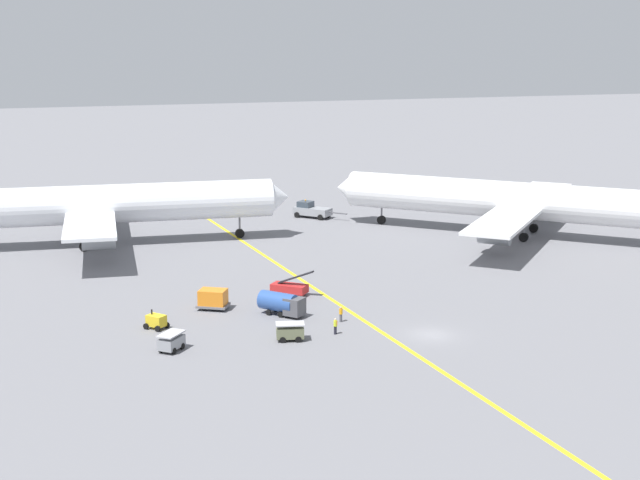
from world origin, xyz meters
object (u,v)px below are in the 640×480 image
gse_gpu_cart_small (156,321)px  gse_baggage_cart_trailing (290,332)px  gse_container_dolly_flat (213,299)px  airliner_being_pushed (510,201)px  airliner_at_gate_left (103,205)px  gse_fuel_bowser_stubby (282,303)px  gse_belt_loader_portside (290,288)px  pushback_tug (311,210)px  ground_crew_marshaller_foreground (341,314)px  gse_baggage_cart_near_cluster (171,342)px  ground_crew_ramp_agent_by_cones (335,326)px

gse_gpu_cart_small → gse_baggage_cart_trailing: 13.86m
gse_baggage_cart_trailing → gse_container_dolly_flat: bearing=111.9°
airliner_being_pushed → gse_baggage_cart_trailing: 56.04m
airliner_at_gate_left → gse_gpu_cart_small: bearing=-88.0°
gse_fuel_bowser_stubby → gse_belt_loader_portside: 7.85m
pushback_tug → ground_crew_marshaller_foreground: (-13.32, -52.96, -0.34)m
gse_baggage_cart_near_cluster → gse_container_dolly_flat: gse_container_dolly_flat is taller
gse_fuel_bowser_stubby → gse_belt_loader_portside: size_ratio=1.08×
airliner_at_gate_left → gse_fuel_bowser_stubby: airliner_at_gate_left is taller
gse_baggage_cart_near_cluster → gse_fuel_bowser_stubby: bearing=30.5°
gse_baggage_cart_trailing → ground_crew_ramp_agent_by_cones: bearing=5.2°
gse_belt_loader_portside → airliner_being_pushed: bearing=27.7°
gse_container_dolly_flat → gse_belt_loader_portside: (9.29, 2.91, -0.35)m
airliner_being_pushed → gse_fuel_bowser_stubby: size_ratio=8.87×
airliner_at_gate_left → ground_crew_ramp_agent_by_cones: (17.78, -46.82, -4.75)m
gse_fuel_bowser_stubby → ground_crew_marshaller_foreground: gse_fuel_bowser_stubby is taller
gse_fuel_bowser_stubby → ground_crew_ramp_agent_by_cones: gse_fuel_bowser_stubby is taller
pushback_tug → gse_baggage_cart_trailing: (-19.83, -57.00, -0.32)m
airliner_being_pushed → gse_container_dolly_flat: bearing=-154.2°
gse_gpu_cart_small → airliner_being_pushed: bearing=27.1°
gse_belt_loader_portside → ground_crew_ramp_agent_by_cones: gse_belt_loader_portside is taller
pushback_tug → ground_crew_ramp_agent_by_cones: 58.56m
airliner_being_pushed → gse_gpu_cart_small: (-54.74, -28.07, -4.32)m
airliner_at_gate_left → gse_fuel_bowser_stubby: size_ratio=10.46×
airliner_being_pushed → ground_crew_marshaller_foreground: airliner_being_pushed is taller
ground_crew_marshaller_foreground → gse_baggage_cart_trailing: bearing=-148.2°
airliner_at_gate_left → ground_crew_marshaller_foreground: size_ratio=31.73×
airliner_being_pushed → ground_crew_marshaller_foreground: (-36.58, -31.53, -4.28)m
airliner_at_gate_left → gse_baggage_cart_trailing: (13.07, -47.25, -4.73)m
ground_crew_ramp_agent_by_cones → gse_fuel_bowser_stubby: bearing=113.4°
airliner_being_pushed → gse_belt_loader_portside: airliner_being_pushed is taller
gse_fuel_bowser_stubby → ground_crew_marshaller_foreground: bearing=-37.7°
ground_crew_ramp_agent_by_cones → ground_crew_marshaller_foreground: ground_crew_ramp_agent_by_cones is taller
pushback_tug → gse_baggage_cart_trailing: 60.36m
ground_crew_ramp_agent_by_cones → pushback_tug: bearing=75.0°
gse_container_dolly_flat → gse_belt_loader_portside: 9.74m
gse_baggage_cart_near_cluster → gse_fuel_bowser_stubby: size_ratio=0.63×
airliner_at_gate_left → gse_belt_loader_portside: bearing=-61.5°
airliner_being_pushed → ground_crew_ramp_agent_by_cones: (-38.39, -35.14, -4.27)m
gse_container_dolly_flat → gse_belt_loader_portside: size_ratio=0.85×
gse_gpu_cart_small → pushback_tug: bearing=57.5°
airliner_at_gate_left → airliner_being_pushed: size_ratio=1.18×
pushback_tug → ground_crew_ramp_agent_by_cones: pushback_tug is taller
gse_baggage_cart_trailing → ground_crew_marshaller_foreground: 7.67m
gse_container_dolly_flat → gse_fuel_bowser_stubby: bearing=-34.3°
gse_fuel_bowser_stubby → gse_baggage_cart_near_cluster: bearing=-149.5°
airliner_at_gate_left → gse_baggage_cart_trailing: size_ratio=17.06×
pushback_tug → gse_fuel_bowser_stubby: pushback_tug is taller
gse_gpu_cart_small → ground_crew_ramp_agent_by_cones: (16.36, -7.07, 0.05)m
airliner_being_pushed → ground_crew_ramp_agent_by_cones: airliner_being_pushed is taller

